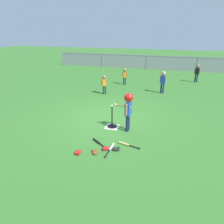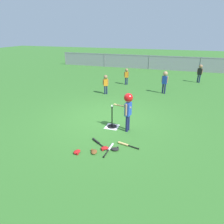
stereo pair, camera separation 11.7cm
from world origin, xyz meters
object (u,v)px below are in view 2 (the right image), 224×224
batting_tee (112,124)px  glove_tossed_aside (105,148)px  baseball_on_tee (112,106)px  fielder_deep_center (200,71)px  spare_bat_silver (110,148)px  fielder_deep_right (165,79)px  fielder_near_right (106,82)px  glove_by_plate (94,152)px  batter_child (128,105)px  fielder_near_left (126,74)px  spare_bat_wood (125,144)px  glove_outfield_drop (115,149)px  glove_near_bats (77,152)px  spare_bat_black (97,142)px

batting_tee → glove_tossed_aside: size_ratio=2.68×
baseball_on_tee → fielder_deep_center: size_ratio=0.07×
spare_bat_silver → glove_tossed_aside: 0.14m
fielder_deep_right → fielder_deep_center: bearing=57.9°
baseball_on_tee → glove_tossed_aside: (0.23, -1.38, -0.73)m
fielder_near_right → glove_by_plate: (1.49, -5.10, -0.60)m
fielder_deep_right → glove_by_plate: fielder_deep_right is taller
batter_child → spare_bat_silver: (-0.20, -1.22, -0.89)m
spare_bat_silver → glove_tossed_aside: size_ratio=2.53×
fielder_near_left → batting_tee: bearing=-80.6°
spare_bat_silver → spare_bat_wood: (0.37, 0.32, 0.00)m
glove_tossed_aside → spare_bat_silver: bearing=20.8°
spare_bat_silver → spare_bat_wood: bearing=41.4°
spare_bat_wood → glove_tossed_aside: 0.62m
batter_child → fielder_deep_right: 4.68m
batting_tee → glove_outfield_drop: 1.43m
baseball_on_tee → glove_near_bats: 1.96m
baseball_on_tee → fielder_deep_right: bearing=73.0°
fielder_deep_right → glove_tossed_aside: 6.03m
batting_tee → fielder_near_left: fielder_near_left is taller
batting_tee → glove_outfield_drop: batting_tee is taller
fielder_deep_right → glove_near_bats: 6.57m
fielder_deep_center → glove_by_plate: (-3.27, -9.18, -0.69)m
batter_child → glove_by_plate: 1.84m
spare_bat_wood → glove_outfield_drop: glove_outfield_drop is taller
glove_tossed_aside → glove_outfield_drop: size_ratio=1.10×
batter_child → fielder_near_right: (-2.04, 3.58, -0.28)m
fielder_deep_center → glove_near_bats: 10.06m
batting_tee → spare_bat_wood: size_ratio=1.11×
fielder_near_left → spare_bat_wood: fielder_near_left is taller
fielder_near_left → spare_bat_wood: (1.67, -6.67, -0.60)m
batter_child → glove_near_bats: (-0.98, -1.67, -0.88)m
batting_tee → fielder_near_left: (-0.93, 5.66, 0.51)m
fielder_near_left → glove_tossed_aside: 7.16m
batter_child → spare_bat_black: bearing=-123.3°
baseball_on_tee → glove_outfield_drop: (0.52, -1.33, -0.73)m
glove_near_bats → spare_bat_black: bearing=64.1°
fielder_near_left → spare_bat_wood: bearing=-76.0°
fielder_near_right → spare_bat_silver: 5.17m
spare_bat_silver → glove_by_plate: (-0.35, -0.30, 0.01)m
glove_by_plate → glove_near_bats: 0.46m
baseball_on_tee → fielder_deep_center: (3.28, 7.55, -0.04)m
glove_by_plate → glove_outfield_drop: size_ratio=1.01×
spare_bat_black → spare_bat_wood: bearing=8.0°
batting_tee → fielder_near_right: 3.80m
fielder_near_right → spare_bat_wood: 5.02m
spare_bat_wood → glove_outfield_drop: (-0.21, -0.33, 0.01)m
fielder_near_right → glove_outfield_drop: bearing=-67.4°
glove_outfield_drop → spare_bat_silver: bearing=178.7°
batter_child → glove_tossed_aside: 1.58m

